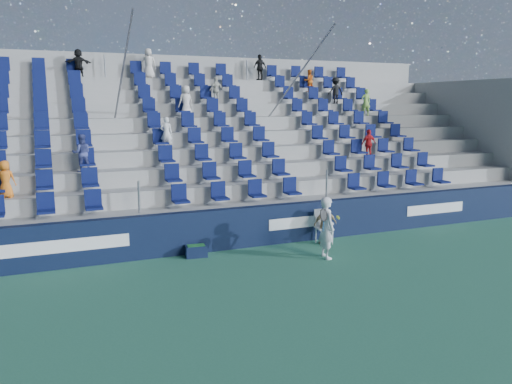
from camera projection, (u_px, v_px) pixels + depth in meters
ground at (292, 281)px, 12.00m from camera, size 70.00×70.00×0.00m
sponsor_wall at (245, 227)px, 14.77m from camera, size 24.00×0.32×1.20m
grandstand at (197, 158)px, 19.14m from camera, size 24.00×8.17×6.63m
tennis_player at (327, 228)px, 13.64m from camera, size 0.69×0.67×1.72m
line_judge_chair at (323, 224)px, 15.20m from camera, size 0.50×0.52×1.04m
line_judge at (325, 224)px, 15.05m from camera, size 0.76×0.37×1.25m
ball_bin at (196, 250)px, 13.87m from camera, size 0.62×0.44×0.33m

